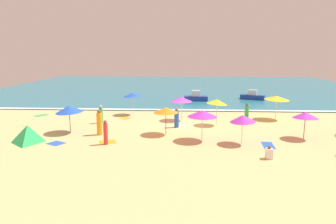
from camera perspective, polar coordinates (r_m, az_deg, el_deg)
name	(u,v)px	position (r m, az deg, el deg)	size (l,w,h in m)	color
ground_plane	(182,125)	(26.15, 2.55, -2.34)	(60.00, 60.00, 0.00)	#D8B775
ocean_water	(184,87)	(53.78, 2.86, 4.57)	(60.00, 44.00, 0.10)	teal
wave_breaker_foam	(183,110)	(32.29, 2.66, 0.40)	(57.00, 0.70, 0.01)	white
beach_umbrella_1	(217,102)	(26.06, 8.92, 1.87)	(1.90, 1.88, 2.22)	silver
beach_umbrella_2	(181,99)	(27.53, 2.45, 2.36)	(2.44, 2.44, 2.11)	silver
beach_umbrella_3	(69,109)	(24.39, -17.58, 0.52)	(2.88, 2.88, 2.12)	#4C3823
beach_umbrella_4	(133,95)	(30.17, -6.46, 3.18)	(1.86, 1.84, 2.21)	silver
beach_umbrella_5	(202,113)	(21.31, 6.28, -0.27)	(2.62, 2.62, 2.13)	silver
beach_umbrella_6	(166,110)	(22.80, -0.40, 0.35)	(2.10, 2.10, 2.03)	#4C3823
beach_umbrella_7	(277,98)	(29.58, 19.23, 2.44)	(3.07, 3.07, 2.16)	silver
beach_umbrella_8	(305,115)	(23.68, 23.77, -0.51)	(2.03, 2.05, 1.94)	#4C3823
beach_umbrella_9	(243,119)	(20.99, 13.45, -1.17)	(2.21, 2.19, 1.99)	silver
beach_tent	(28,134)	(23.07, -24.16, -3.60)	(2.04, 2.39, 1.19)	green
beachgoer_0	(177,119)	(25.13, 1.58, -1.19)	(0.38, 0.38, 1.57)	blue
beachgoer_1	(247,112)	(28.47, 14.16, -0.05)	(0.52, 0.52, 1.60)	green
beachgoer_2	(269,153)	(18.82, 17.95, -7.13)	(0.39, 0.39, 0.79)	white
beachgoer_5	(99,123)	(23.38, -12.40, -2.00)	(0.48, 0.48, 1.87)	orange
beachgoer_6	(101,115)	(27.16, -12.13, -0.48)	(0.33, 0.33, 1.57)	green
beachgoer_7	(106,133)	(20.90, -11.31, -3.75)	(0.39, 0.39, 1.63)	red
beach_towel_0	(107,142)	(21.61, -10.97, -5.38)	(1.32, 1.23, 0.01)	orange
beach_towel_1	(268,145)	(21.50, 17.79, -5.80)	(0.84, 1.70, 0.01)	blue
beach_towel_2	(42,115)	(32.32, -22.06, -0.57)	(1.46, 1.55, 0.01)	green
beach_towel_3	(126,118)	(28.89, -7.72, -1.14)	(1.15, 1.27, 0.01)	orange
beach_towel_4	(56,143)	(22.18, -19.73, -5.41)	(1.37, 1.31, 0.01)	blue
small_boat_0	(196,97)	(38.42, 5.10, 2.68)	(2.85, 1.16, 1.27)	navy
small_boat_1	(253,96)	(40.82, 15.16, 2.80)	(3.13, 2.06, 1.19)	navy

